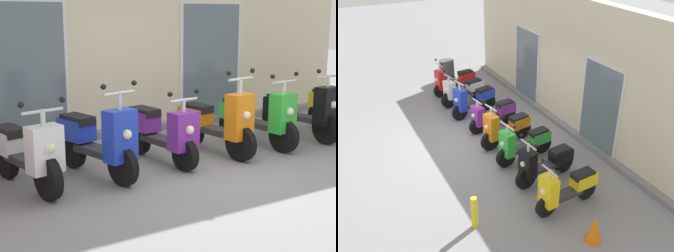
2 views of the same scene
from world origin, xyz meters
The scene contains 8 objects.
ground_plane centered at (0.00, 0.00, 0.00)m, with size 40.00×40.00×0.00m, color gray.
storefront_facade centered at (0.00, 2.93, 1.74)m, with size 10.14×0.50×3.59m.
scooter_white centered at (-2.38, 0.79, 0.45)m, with size 0.66×1.59×1.16m.
scooter_blue centered at (-1.46, 0.75, 0.50)m, with size 0.69×1.54×1.29m.
scooter_purple centered at (-0.42, 0.91, 0.45)m, with size 0.57×1.51×1.10m.
scooter_orange centered at (0.50, 0.83, 0.48)m, with size 0.61×1.57×1.32m.
scooter_green centered at (1.36, 0.89, 0.46)m, with size 0.61×1.62×1.22m.
scooter_black centered at (2.32, 0.87, 0.48)m, with size 0.59×1.61×1.24m.
Camera 1 is at (-3.89, -5.00, 2.07)m, focal length 53.10 mm.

